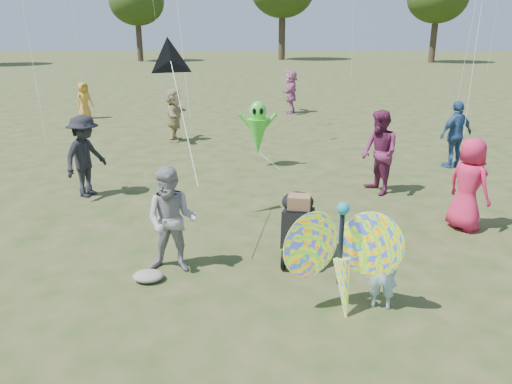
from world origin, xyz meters
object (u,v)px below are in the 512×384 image
crowd_b (85,156)px  crowd_j (291,91)px  jogging_stroller (298,222)px  child_girl (383,271)px  adult_man (172,220)px  crowd_c (456,134)px  crowd_e (379,153)px  crowd_a (469,185)px  crowd_g (84,101)px  alien_kite (258,130)px  butterfly_kite (342,259)px  crowd_d (174,115)px

crowd_b → crowd_j: size_ratio=0.97×
crowd_b → jogging_stroller: 5.39m
child_girl → adult_man: size_ratio=0.65×
crowd_b → crowd_j: bearing=-1.4°
crowd_c → adult_man: bearing=16.9°
crowd_e → crowd_j: crowd_e is taller
crowd_b → crowd_e: (6.40, 0.28, 0.04)m
crowd_a → crowd_g: (-11.00, 11.68, -0.12)m
alien_kite → butterfly_kite: bearing=-80.9°
crowd_b → crowd_j: crowd_j is taller
crowd_c → alien_kite: crowd_c is taller
crowd_j → butterfly_kite: crowd_j is taller
crowd_a → crowd_d: bearing=11.7°
adult_man → crowd_b: (-2.49, 3.54, 0.08)m
crowd_d → jogging_stroller: bearing=-155.7°
crowd_b → crowd_c: crowd_b is taller
crowd_j → crowd_g: bearing=-71.5°
crowd_g → crowd_j: bearing=-41.9°
child_girl → crowd_a: bearing=-114.3°
crowd_a → crowd_c: (1.34, 4.31, 0.03)m
crowd_a → crowd_e: crowd_e is taller
child_girl → crowd_e: (0.99, 4.86, 0.40)m
crowd_c → jogging_stroller: (-4.48, -5.61, -0.27)m
butterfly_kite → adult_man: bearing=155.0°
crowd_c → alien_kite: (-5.19, 0.02, 0.09)m
crowd_g → jogging_stroller: (7.85, -12.97, -0.12)m
crowd_d → butterfly_kite: 11.01m
crowd_b → crowd_j: 12.56m
child_girl → jogging_stroller: (-1.00, 1.49, 0.08)m
crowd_e → jogging_stroller: size_ratio=1.70×
crowd_b → crowd_d: 5.73m
crowd_a → crowd_e: bearing=-0.7°
crowd_j → adult_man: bearing=-1.9°
butterfly_kite → alien_kite: alien_kite is taller
child_girl → crowd_c: bearing=-102.8°
crowd_b → jogging_stroller: bearing=-102.8°
crowd_e → butterfly_kite: bearing=-34.4°
child_girl → butterfly_kite: butterfly_kite is taller
crowd_c → crowd_b: bearing=-10.7°
crowd_c → crowd_j: (-3.86, 8.99, 0.04)m
adult_man → crowd_b: bearing=130.5°
crowd_b → alien_kite: crowd_b is taller
crowd_a → jogging_stroller: size_ratio=1.55×
crowd_g → alien_kite: (7.15, -7.34, 0.24)m
crowd_g → crowd_j: size_ratio=0.80×
crowd_d → crowd_j: bearing=-32.0°
adult_man → crowd_e: bearing=49.7°
jogging_stroller → butterfly_kite: 1.62m
jogging_stroller → alien_kite: (-0.70, 5.63, 0.36)m
crowd_e → crowd_b: bearing=-104.6°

